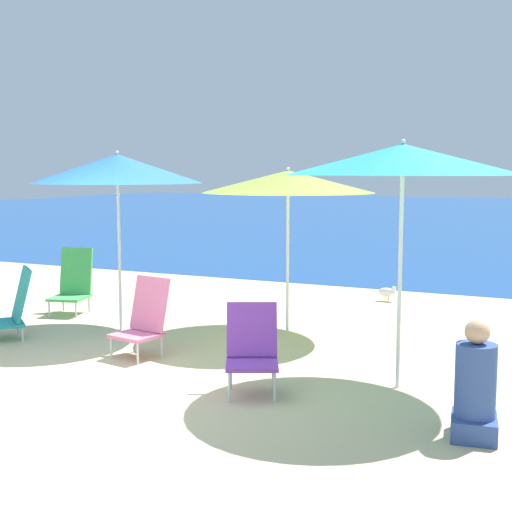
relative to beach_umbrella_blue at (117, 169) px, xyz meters
name	(u,v)px	position (x,y,z in m)	size (l,w,h in m)	color
ground_plane	(77,395)	(1.15, -2.23, -1.94)	(60.00, 60.00, 0.00)	#D1BA89
sea_water	(489,216)	(1.15, 24.21, -1.94)	(60.00, 40.00, 0.01)	#19478C
beach_umbrella_blue	(117,169)	(0.00, 0.00, 0.00)	(2.01, 2.01, 2.15)	white
beach_umbrella_lime	(288,182)	(1.86, 0.77, -0.15)	(2.02, 2.02, 1.96)	white
beach_umbrella_teal	(403,160)	(3.60, -0.83, 0.08)	(2.03, 2.03, 2.19)	white
beach_chair_pink	(144,318)	(0.94, -0.88, -1.54)	(0.53, 0.56, 0.82)	silver
beach_chair_green	(73,283)	(-1.22, 0.60, -1.54)	(0.58, 0.66, 0.87)	silver
beach_chair_teal	(14,306)	(-0.83, -0.89, -1.56)	(0.71, 0.71, 0.82)	silver
beach_chair_purple	(252,347)	(2.48, -1.49, -1.54)	(0.63, 0.67, 0.76)	silver
person_seated_near	(475,389)	(4.40, -1.78, -1.58)	(0.38, 0.42, 0.87)	#334C8C
seagull	(387,292)	(2.42, 3.24, -1.80)	(0.27, 0.11, 0.23)	gold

